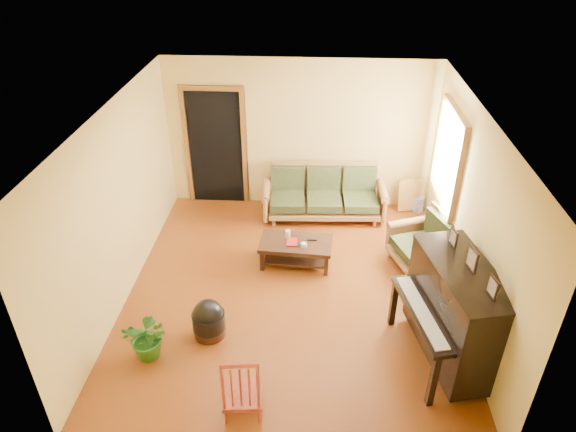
# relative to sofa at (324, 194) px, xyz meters

# --- Properties ---
(floor) EXTENTS (5.00, 5.00, 0.00)m
(floor) POSITION_rel_sofa_xyz_m (-0.44, -2.01, -0.44)
(floor) COLOR #58260B
(floor) RESTS_ON ground
(doorway) EXTENTS (1.08, 0.16, 2.05)m
(doorway) POSITION_rel_sofa_xyz_m (-1.89, 0.47, 0.59)
(doorway) COLOR black
(doorway) RESTS_ON floor
(window) EXTENTS (0.12, 1.36, 1.46)m
(window) POSITION_rel_sofa_xyz_m (1.77, -0.71, 1.06)
(window) COLOR white
(window) RESTS_ON right_wall
(sofa) EXTENTS (2.08, 0.96, 0.88)m
(sofa) POSITION_rel_sofa_xyz_m (0.00, 0.00, 0.00)
(sofa) COLOR #8E5E34
(sofa) RESTS_ON floor
(coffee_table) EXTENTS (1.09, 0.65, 0.39)m
(coffee_table) POSITION_rel_sofa_xyz_m (-0.41, -1.37, -0.25)
(coffee_table) COLOR black
(coffee_table) RESTS_ON floor
(armchair) EXTENTS (1.07, 1.09, 0.86)m
(armchair) POSITION_rel_sofa_xyz_m (1.40, -1.32, -0.01)
(armchair) COLOR #8E5E34
(armchair) RESTS_ON floor
(piano) EXTENTS (1.16, 1.63, 1.30)m
(piano) POSITION_rel_sofa_xyz_m (1.49, -3.11, 0.21)
(piano) COLOR black
(piano) RESTS_ON floor
(footstool) EXTENTS (0.52, 0.52, 0.39)m
(footstool) POSITION_rel_sofa_xyz_m (-1.42, -2.94, -0.24)
(footstool) COLOR black
(footstool) RESTS_ON floor
(red_chair) EXTENTS (0.45, 0.49, 0.88)m
(red_chair) POSITION_rel_sofa_xyz_m (-0.85, -4.02, 0.00)
(red_chair) COLOR maroon
(red_chair) RESTS_ON floor
(leaning_frame) EXTENTS (0.47, 0.20, 0.61)m
(leaning_frame) POSITION_rel_sofa_xyz_m (1.52, 0.32, -0.13)
(leaning_frame) COLOR #BA953E
(leaning_frame) RESTS_ON floor
(ceramic_crock) EXTENTS (0.23, 0.23, 0.26)m
(ceramic_crock) POSITION_rel_sofa_xyz_m (1.66, 0.32, -0.31)
(ceramic_crock) COLOR #3646A4
(ceramic_crock) RESTS_ON floor
(potted_plant) EXTENTS (0.61, 0.55, 0.61)m
(potted_plant) POSITION_rel_sofa_xyz_m (-2.05, -3.33, -0.13)
(potted_plant) COLOR #255F1B
(potted_plant) RESTS_ON floor
(book) EXTENTS (0.16, 0.22, 0.02)m
(book) POSITION_rel_sofa_xyz_m (-0.55, -1.40, -0.04)
(book) COLOR maroon
(book) RESTS_ON coffee_table
(candle) EXTENTS (0.10, 0.10, 0.13)m
(candle) POSITION_rel_sofa_xyz_m (-0.54, -1.27, 0.01)
(candle) COLOR silver
(candle) RESTS_ON coffee_table
(glass_jar) EXTENTS (0.10, 0.10, 0.06)m
(glass_jar) POSITION_rel_sofa_xyz_m (-0.29, -1.49, -0.02)
(glass_jar) COLOR white
(glass_jar) RESTS_ON coffee_table
(remote) EXTENTS (0.14, 0.04, 0.01)m
(remote) POSITION_rel_sofa_xyz_m (-0.18, -1.31, -0.05)
(remote) COLOR black
(remote) RESTS_ON coffee_table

